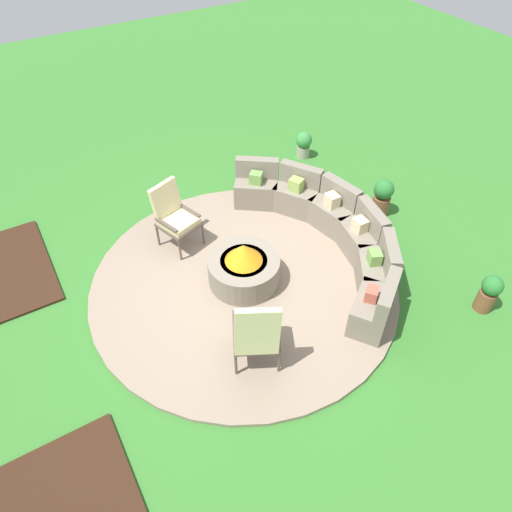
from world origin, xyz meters
TOP-DOWN VIEW (x-y plane):
  - ground_plane at (0.00, 0.00)m, footprint 24.00×24.00m
  - patio_circle at (0.00, 0.00)m, footprint 4.45×4.45m
  - mulch_bed_left at (-2.00, -3.00)m, footprint 1.99×1.28m
  - fire_pit at (0.00, 0.00)m, footprint 1.03×1.03m
  - curved_stone_bench at (0.01, 1.50)m, footprint 3.79×1.47m
  - lounge_chair_front_left at (-1.26, -0.49)m, footprint 0.70×0.67m
  - lounge_chair_front_right at (1.26, -0.54)m, footprint 0.79×0.76m
  - potted_plant_0 at (-0.24, 2.80)m, footprint 0.33×0.33m
  - potted_plant_1 at (2.10, 2.62)m, footprint 0.28×0.28m
  - potted_plant_2 at (-2.40, 2.70)m, footprint 0.32×0.32m

SIDE VIEW (x-z plane):
  - ground_plane at x=0.00m, z-range 0.00..0.00m
  - mulch_bed_left at x=-2.00m, z-range 0.00..0.04m
  - patio_circle at x=0.00m, z-range 0.00..0.06m
  - potted_plant_2 at x=-2.40m, z-range 0.03..0.55m
  - potted_plant_1 at x=2.10m, z-range 0.02..0.62m
  - fire_pit at x=0.00m, z-range -0.02..0.67m
  - potted_plant_0 at x=-0.24m, z-range 0.03..0.70m
  - curved_stone_bench at x=0.01m, z-range -0.02..0.78m
  - lounge_chair_front_left at x=-1.26m, z-range 0.08..1.13m
  - lounge_chair_front_right at x=1.26m, z-range 0.06..1.20m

